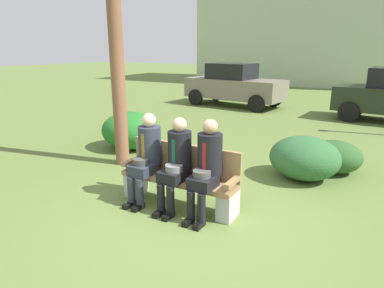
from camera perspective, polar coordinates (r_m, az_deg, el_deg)
The scene contains 10 objects.
ground_plane at distance 4.80m, azimuth -1.07°, elevation -12.22°, with size 80.00×80.00×0.00m, color #5D7436.
park_bench at distance 5.00m, azimuth -1.97°, elevation -5.71°, with size 1.79×0.44×0.90m.
seated_man_left at distance 5.08m, azimuth -7.72°, elevation -1.64°, with size 0.34×0.72×1.34m.
seated_man_middle at distance 4.79m, azimuth -2.64°, elevation -2.66°, with size 0.34×0.72×1.33m.
seated_man_right at distance 4.56m, azimuth 2.49°, elevation -3.45°, with size 0.34×0.72×1.36m.
shrub_near_bench at distance 7.93m, azimuth -10.31°, elevation 2.29°, with size 1.37×1.25×0.86m, color #246E27.
shrub_mid_lawn at distance 6.31m, azimuth 18.48°, elevation -2.23°, with size 1.23×1.13×0.77m, color #2F6133.
shrub_far_lawn at distance 6.87m, azimuth 23.03°, elevation -1.96°, with size 0.96×0.88×0.60m, color #2D5527.
parked_car_near at distance 13.78m, azimuth 7.11°, elevation 9.87°, with size 4.06×2.09×1.68m.
building_backdrop at distance 24.77m, azimuth 19.12°, elevation 19.92°, with size 13.67×7.00×8.63m.
Camera 1 is at (2.18, -3.62, 2.26)m, focal length 31.57 mm.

